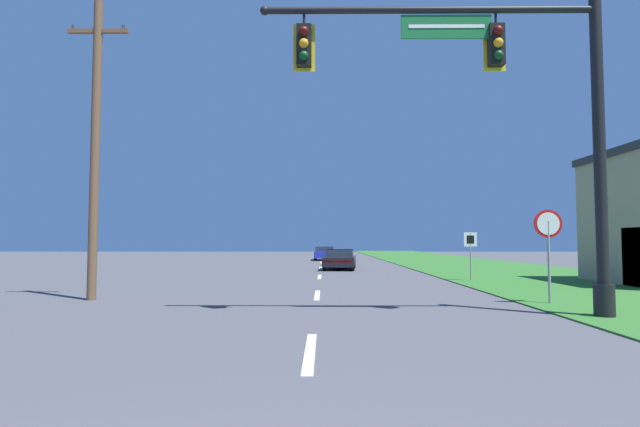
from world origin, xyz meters
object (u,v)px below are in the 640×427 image
at_px(car_ahead, 340,259).
at_px(far_car, 324,253).
at_px(signal_mast, 517,108).
at_px(stop_sign, 548,235).
at_px(utility_pole_near, 95,143).
at_px(route_sign_post, 470,245).

height_order(car_ahead, far_car, same).
height_order(signal_mast, far_car, signal_mast).
relative_size(far_car, stop_sign, 1.81).
xyz_separation_m(signal_mast, car_ahead, (-3.41, 19.18, -4.08)).
xyz_separation_m(car_ahead, far_car, (-0.93, 14.78, 0.00)).
distance_m(car_ahead, utility_pole_near, 18.08).
distance_m(car_ahead, far_car, 14.81).
relative_size(signal_mast, stop_sign, 3.14).
bearing_deg(utility_pole_near, stop_sign, -4.22).
bearing_deg(signal_mast, stop_sign, 54.51).
bearing_deg(signal_mast, utility_pole_near, 163.45).
bearing_deg(far_car, utility_pole_near, -102.41).
bearing_deg(signal_mast, car_ahead, 100.08).
height_order(car_ahead, stop_sign, stop_sign).
bearing_deg(route_sign_post, car_ahead, 120.57).
distance_m(signal_mast, route_sign_post, 10.86).
xyz_separation_m(car_ahead, stop_sign, (5.08, -16.83, 1.26)).
relative_size(signal_mast, car_ahead, 1.70).
bearing_deg(car_ahead, far_car, 93.58).
bearing_deg(car_ahead, route_sign_post, -59.43).
relative_size(stop_sign, utility_pole_near, 0.28).
bearing_deg(far_car, car_ahead, -86.42).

